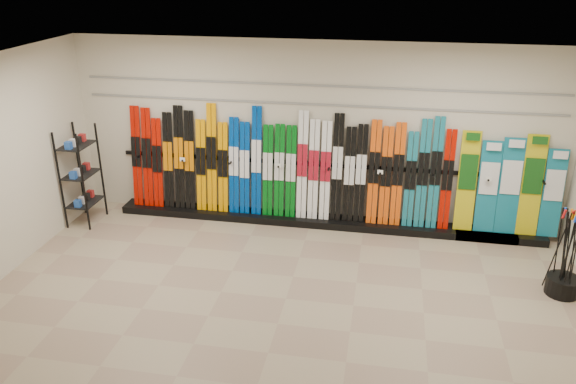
# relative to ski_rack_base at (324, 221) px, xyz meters

# --- Properties ---
(floor) EXTENTS (8.00, 8.00, 0.00)m
(floor) POSITION_rel_ski_rack_base_xyz_m (-0.22, -2.28, -0.06)
(floor) COLOR gray
(floor) RESTS_ON ground
(back_wall) EXTENTS (8.00, 0.00, 8.00)m
(back_wall) POSITION_rel_ski_rack_base_xyz_m (-0.22, 0.22, 1.44)
(back_wall) COLOR beige
(back_wall) RESTS_ON floor
(ceiling) EXTENTS (8.00, 8.00, 0.00)m
(ceiling) POSITION_rel_ski_rack_base_xyz_m (-0.22, -2.28, 2.94)
(ceiling) COLOR silver
(ceiling) RESTS_ON back_wall
(ski_rack_base) EXTENTS (8.00, 0.40, 0.12)m
(ski_rack_base) POSITION_rel_ski_rack_base_xyz_m (0.00, 0.00, 0.00)
(ski_rack_base) COLOR black
(ski_rack_base) RESTS_ON floor
(skis) EXTENTS (5.36, 0.25, 1.83)m
(skis) POSITION_rel_ski_rack_base_xyz_m (-0.68, 0.06, 0.89)
(skis) COLOR #B60C00
(skis) RESTS_ON ski_rack_base
(snowboards) EXTENTS (1.58, 0.24, 1.59)m
(snowboards) POSITION_rel_ski_rack_base_xyz_m (2.86, 0.08, 0.81)
(snowboards) COLOR gold
(snowboards) RESTS_ON ski_rack_base
(accessory_rack) EXTENTS (0.40, 0.60, 1.65)m
(accessory_rack) POSITION_rel_ski_rack_base_xyz_m (-3.97, -0.58, 0.76)
(accessory_rack) COLOR black
(accessory_rack) RESTS_ON floor
(pole_bin) EXTENTS (0.43, 0.43, 0.25)m
(pole_bin) POSITION_rel_ski_rack_base_xyz_m (3.38, -1.50, 0.07)
(pole_bin) COLOR black
(pole_bin) RESTS_ON floor
(ski_poles) EXTENTS (0.31, 0.33, 1.18)m
(ski_poles) POSITION_rel_ski_rack_base_xyz_m (3.34, -1.49, 0.55)
(ski_poles) COLOR black
(ski_poles) RESTS_ON pole_bin
(slatwall_rail_0) EXTENTS (7.60, 0.02, 0.03)m
(slatwall_rail_0) POSITION_rel_ski_rack_base_xyz_m (-0.22, 0.20, 1.94)
(slatwall_rail_0) COLOR gray
(slatwall_rail_0) RESTS_ON back_wall
(slatwall_rail_1) EXTENTS (7.60, 0.02, 0.03)m
(slatwall_rail_1) POSITION_rel_ski_rack_base_xyz_m (-0.22, 0.20, 2.24)
(slatwall_rail_1) COLOR gray
(slatwall_rail_1) RESTS_ON back_wall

